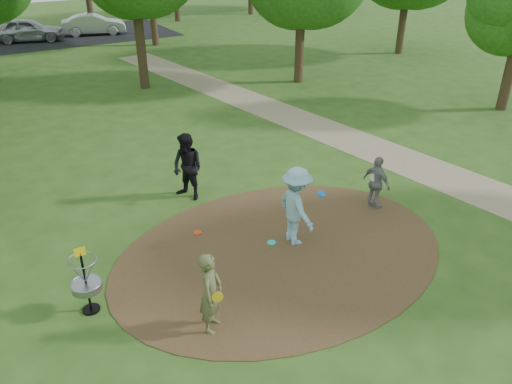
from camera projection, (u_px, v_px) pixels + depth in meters
ground at (282, 252)px, 12.08m from camera, size 100.00×100.00×0.00m
dirt_clearing at (282, 252)px, 12.08m from camera, size 8.40×8.40×0.02m
footpath at (411, 164)px, 16.55m from camera, size 7.55×39.89×0.01m
parking_lot at (72, 36)px, 35.64m from camera, size 14.00×8.00×0.01m
player_observer_with_disc at (211, 293)px, 9.40m from camera, size 0.73×0.75×1.73m
player_throwing_with_disc at (296, 206)px, 12.00m from camera, size 1.26×1.35×2.02m
player_walking_with_disc at (188, 167)px, 14.03m from camera, size 1.07×1.17×1.96m
player_waiting_with_disc at (376, 183)px, 13.62m from camera, size 0.49×0.93×1.54m
disc_ground_cyan at (272, 243)px, 12.39m from camera, size 0.22×0.22×0.02m
disc_ground_red at (198, 232)px, 12.80m from camera, size 0.22×0.22×0.02m
car_left at (28, 30)px, 33.59m from camera, size 4.86×2.99×1.54m
car_right at (94, 24)px, 35.71m from camera, size 4.59×2.53×1.43m
disc_golf_basket at (85, 276)px, 9.85m from camera, size 0.63×0.63×1.54m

